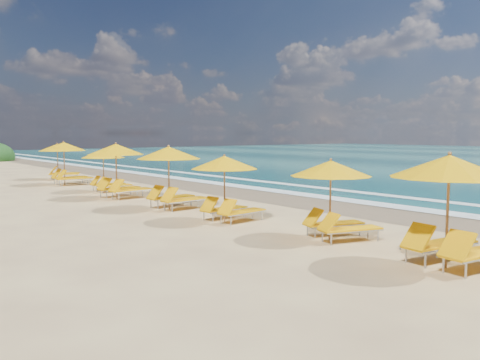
% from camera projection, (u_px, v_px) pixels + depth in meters
% --- Properties ---
extents(ground, '(160.00, 160.00, 0.00)m').
position_uv_depth(ground, '(240.00, 210.00, 20.17)').
color(ground, '#D9BE7F').
rests_on(ground, ground).
extents(wet_sand, '(4.00, 160.00, 0.01)m').
position_uv_depth(wet_sand, '(309.00, 201.00, 22.68)').
color(wet_sand, '#8C7553').
rests_on(wet_sand, ground).
extents(surf_foam, '(4.00, 160.00, 0.01)m').
position_uv_depth(surf_foam, '(347.00, 196.00, 24.38)').
color(surf_foam, white).
rests_on(surf_foam, ground).
extents(station_2, '(3.12, 2.95, 2.66)m').
position_uv_depth(station_2, '(454.00, 203.00, 11.40)').
color(station_2, olive).
rests_on(station_2, ground).
extents(station_3, '(3.01, 2.95, 2.36)m').
position_uv_depth(station_3, '(336.00, 194.00, 14.45)').
color(station_3, olive).
rests_on(station_3, ground).
extents(station_4, '(2.69, 2.53, 2.36)m').
position_uv_depth(station_4, '(228.00, 184.00, 17.42)').
color(station_4, olive).
rests_on(station_4, ground).
extents(station_5, '(2.90, 2.70, 2.61)m').
position_uv_depth(station_5, '(173.00, 173.00, 20.34)').
color(station_5, olive).
rests_on(station_5, ground).
extents(station_6, '(3.07, 2.90, 2.65)m').
position_uv_depth(station_6, '(120.00, 167.00, 23.68)').
color(station_6, olive).
rests_on(station_6, ground).
extents(station_7, '(2.55, 2.38, 2.29)m').
position_uv_depth(station_7, '(107.00, 167.00, 26.30)').
color(station_7, olive).
rests_on(station_7, ground).
extents(station_8, '(2.92, 2.72, 2.61)m').
position_uv_depth(station_8, '(68.00, 160.00, 29.78)').
color(station_8, olive).
rests_on(station_8, ground).
extents(station_9, '(3.18, 3.15, 2.42)m').
position_uv_depth(station_9, '(61.00, 159.00, 33.33)').
color(station_9, olive).
rests_on(station_9, ground).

